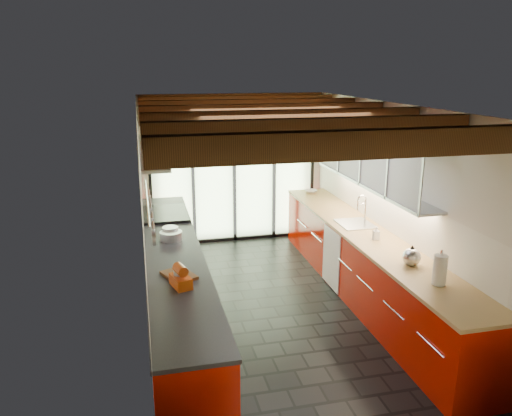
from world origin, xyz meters
The scene contains 18 objects.
ground centered at (0.00, 0.00, 0.00)m, with size 5.50×5.50×0.00m, color black.
room_shell centered at (0.00, 0.00, 1.65)m, with size 5.50×5.50×5.50m.
ceiling_beams centered at (0.00, 0.38, 2.46)m, with size 3.14×5.06×4.90m.
glass_door centered at (0.00, 2.69, 1.66)m, with size 2.95×0.10×2.90m.
left_counter centered at (-1.28, 0.00, 0.46)m, with size 0.68×5.00×0.92m.
range_stove centered at (-1.28, 1.45, 0.47)m, with size 0.66×0.90×0.97m.
right_counter centered at (1.27, 0.00, 0.46)m, with size 0.68×5.00×0.92m.
sink_assembly centered at (1.29, 0.40, 0.96)m, with size 0.45×0.52×0.43m.
upper_cabinets_right centered at (1.43, 0.30, 1.85)m, with size 0.34×3.00×3.00m.
left_wall_fixtures centered at (-1.47, 0.18, 1.85)m, with size 0.28×2.60×0.96m.
stand_mixer centered at (-1.27, -1.09, 1.02)m, with size 0.22×0.30×0.24m.
pot_large centered at (-1.27, 0.45, 0.99)m, with size 0.21×0.21×0.13m, color silver.
pot_small centered at (-1.27, 0.34, 0.97)m, with size 0.29×0.29×0.11m, color silver.
cutting_board centered at (-1.27, -0.84, 0.94)m, with size 0.27×0.37×0.03m, color brown.
kettle centered at (1.27, -1.11, 1.03)m, with size 0.25×0.28×0.24m.
paper_towel centered at (1.27, -1.64, 1.08)m, with size 0.16×0.16×0.37m.
soap_bottle centered at (1.27, -0.25, 1.01)m, with size 0.08×0.08×0.17m, color silver.
bowl centered at (1.27, 2.25, 0.95)m, with size 0.21×0.21×0.05m, color silver.
Camera 1 is at (-1.58, -5.73, 3.06)m, focal length 35.00 mm.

